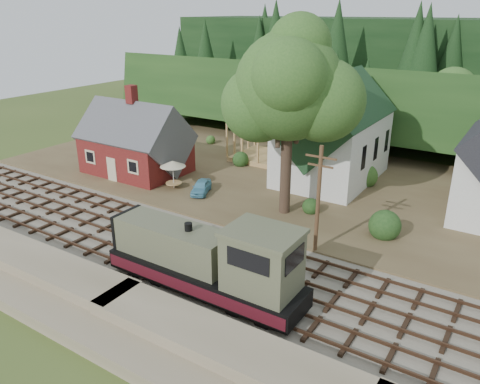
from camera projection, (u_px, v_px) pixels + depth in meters
The scene contains 16 objects.
ground at pixel (193, 257), 32.95m from camera, with size 140.00×140.00×0.00m, color #384C1E.
embankment at pixel (99, 320), 26.29m from camera, with size 64.00×5.00×1.60m, color #7F7259.
railroad_bed at pixel (193, 256), 32.92m from camera, with size 64.00×11.00×0.16m, color #726B5B.
village_flat at pixel (304, 182), 46.98m from camera, with size 64.00×26.00×0.30m, color brown.
hillside at pixel (378, 133), 65.81m from camera, with size 70.00×28.00×8.00m, color #1E3F19.
ridge at pixel (407, 114), 78.33m from camera, with size 80.00×20.00×12.00m, color black.
depot at pixel (136, 145), 48.45m from camera, with size 10.80×7.41×9.00m.
church at pixel (332, 132), 45.45m from camera, with size 8.40×15.17×13.00m.
timber_frame at pixel (272, 135), 52.00m from camera, with size 8.20×6.20×6.99m.
lattice_tower at pixel (298, 67), 54.23m from camera, with size 3.20×3.20×12.12m.
big_tree at pixel (291, 94), 36.02m from camera, with size 10.90×8.40×14.70m.
telegraph_pole_near at pixel (318, 199), 31.93m from camera, with size 2.20×0.28×8.00m.
locomotive at pixel (210, 262), 27.86m from camera, with size 12.85×3.21×5.12m.
car_blue at pixel (201, 187), 43.48m from camera, with size 1.41×3.50×1.19m, color #5FAECD.
car_green at pixel (123, 156), 52.84m from camera, with size 1.13×3.23×1.07m, color #6F9467.
patio_set at pixel (173, 165), 44.10m from camera, with size 2.44×2.44×2.71m.
Camera 1 is at (18.52, -22.56, 16.31)m, focal length 35.00 mm.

